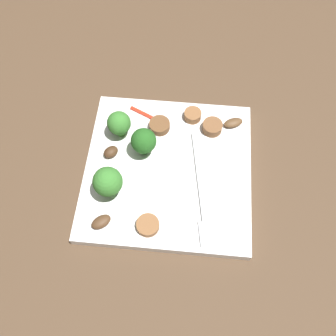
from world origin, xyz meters
name	(u,v)px	position (x,y,z in m)	size (l,w,h in m)	color
ground_plane	(168,173)	(0.00, 0.00, 0.00)	(1.40, 1.40, 0.00)	#4C3826
plate	(168,170)	(0.00, 0.00, 0.01)	(0.25, 0.25, 0.02)	white
fork	(201,194)	(0.04, 0.05, 0.02)	(0.18, 0.04, 0.00)	silver
broccoli_floret_0	(119,123)	(-0.05, -0.08, 0.04)	(0.04, 0.04, 0.05)	#408630
broccoli_floret_1	(144,141)	(-0.02, -0.04, 0.05)	(0.04, 0.04, 0.05)	#296420
broccoli_floret_2	(108,182)	(0.05, -0.08, 0.05)	(0.04, 0.04, 0.06)	#408630
sausage_slice_0	(193,115)	(-0.09, 0.03, 0.02)	(0.03, 0.03, 0.01)	brown
sausage_slice_1	(148,225)	(0.09, -0.02, 0.02)	(0.03, 0.03, 0.01)	brown
sausage_slice_3	(212,127)	(-0.07, 0.06, 0.02)	(0.03, 0.03, 0.01)	brown
sausage_slice_4	(160,126)	(-0.07, -0.02, 0.02)	(0.03, 0.03, 0.01)	brown
mushroom_0	(111,152)	(-0.02, -0.09, 0.02)	(0.02, 0.02, 0.01)	#422B19
mushroom_1	(101,222)	(0.09, -0.08, 0.02)	(0.03, 0.02, 0.01)	#4C331E
mushroom_2	(233,123)	(-0.09, 0.10, 0.02)	(0.03, 0.02, 0.01)	brown
pepper_strip_2	(144,114)	(-0.09, -0.05, 0.02)	(0.05, 0.01, 0.00)	red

